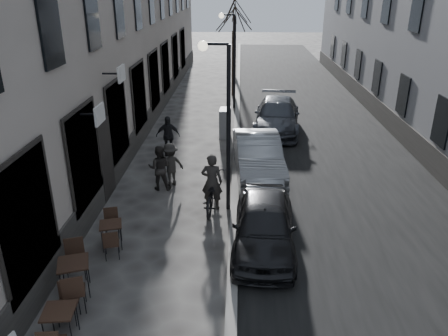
# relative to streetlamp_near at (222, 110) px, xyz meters

# --- Properties ---
(road) EXTENTS (7.30, 60.00, 0.00)m
(road) POSITION_rel_streetlamp_near_xyz_m (4.02, 10.00, -3.16)
(road) COLOR black
(road) RESTS_ON ground
(kerb) EXTENTS (0.25, 60.00, 0.12)m
(kerb) POSITION_rel_streetlamp_near_xyz_m (0.37, 10.00, -3.10)
(kerb) COLOR gray
(kerb) RESTS_ON ground
(streetlamp_near) EXTENTS (0.90, 0.28, 5.09)m
(streetlamp_near) POSITION_rel_streetlamp_near_xyz_m (0.00, 0.00, 0.00)
(streetlamp_near) COLOR black
(streetlamp_near) RESTS_ON ground
(streetlamp_far) EXTENTS (0.90, 0.28, 5.09)m
(streetlamp_far) POSITION_rel_streetlamp_near_xyz_m (0.00, 12.00, 0.00)
(streetlamp_far) COLOR black
(streetlamp_far) RESTS_ON ground
(tree_near) EXTENTS (2.40, 2.40, 5.70)m
(tree_near) POSITION_rel_streetlamp_near_xyz_m (0.07, 15.00, 1.50)
(tree_near) COLOR black
(tree_near) RESTS_ON ground
(tree_far) EXTENTS (2.40, 2.40, 5.70)m
(tree_far) POSITION_rel_streetlamp_near_xyz_m (0.07, 21.00, 1.50)
(tree_far) COLOR black
(tree_far) RESTS_ON ground
(bistro_set_a) EXTENTS (0.66, 1.50, 0.87)m
(bistro_set_a) POSITION_rel_streetlamp_near_xyz_m (-2.93, -5.58, -2.72)
(bistro_set_a) COLOR black
(bistro_set_a) RESTS_ON ground
(bistro_set_b) EXTENTS (0.94, 1.69, 0.96)m
(bistro_set_b) POSITION_rel_streetlamp_near_xyz_m (-3.16, -4.15, -2.66)
(bistro_set_b) COLOR black
(bistro_set_b) RESTS_ON ground
(bistro_set_c) EXTENTS (0.73, 1.44, 0.82)m
(bistro_set_c) POSITION_rel_streetlamp_near_xyz_m (-2.86, -2.25, -2.74)
(bistro_set_c) COLOR black
(bistro_set_c) RESTS_ON ground
(utility_cabinet) EXTENTS (0.52, 0.90, 1.32)m
(utility_cabinet) POSITION_rel_streetlamp_near_xyz_m (-0.16, 6.90, -2.50)
(utility_cabinet) COLOR slate
(utility_cabinet) RESTS_ON ground
(bicycle) EXTENTS (0.90, 2.16, 1.11)m
(bicycle) POSITION_rel_streetlamp_near_xyz_m (-0.33, 0.02, -2.61)
(bicycle) COLOR black
(bicycle) RESTS_ON ground
(cyclist_rider) EXTENTS (0.69, 0.48, 1.81)m
(cyclist_rider) POSITION_rel_streetlamp_near_xyz_m (-0.33, 0.02, -2.26)
(cyclist_rider) COLOR #292624
(cyclist_rider) RESTS_ON ground
(pedestrian_near) EXTENTS (0.77, 0.60, 1.56)m
(pedestrian_near) POSITION_rel_streetlamp_near_xyz_m (-2.18, 1.36, -2.38)
(pedestrian_near) COLOR #282522
(pedestrian_near) RESTS_ON ground
(pedestrian_mid) EXTENTS (1.14, 1.03, 1.53)m
(pedestrian_mid) POSITION_rel_streetlamp_near_xyz_m (-1.86, 1.67, -2.40)
(pedestrian_mid) COLOR #262421
(pedestrian_mid) RESTS_ON ground
(pedestrian_far) EXTENTS (1.01, 0.54, 1.64)m
(pedestrian_far) POSITION_rel_streetlamp_near_xyz_m (-2.40, 4.58, -2.34)
(pedestrian_far) COLOR black
(pedestrian_far) RESTS_ON ground
(car_near) EXTENTS (1.83, 4.09, 1.36)m
(car_near) POSITION_rel_streetlamp_near_xyz_m (1.17, -2.11, -2.48)
(car_near) COLOR black
(car_near) RESTS_ON ground
(car_mid) EXTENTS (1.92, 4.65, 1.50)m
(car_mid) POSITION_rel_streetlamp_near_xyz_m (1.17, 2.66, -2.41)
(car_mid) COLOR gray
(car_mid) RESTS_ON ground
(car_far) EXTENTS (2.57, 5.24, 1.47)m
(car_far) POSITION_rel_streetlamp_near_xyz_m (2.27, 7.99, -2.43)
(car_far) COLOR #3C3F47
(car_far) RESTS_ON ground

